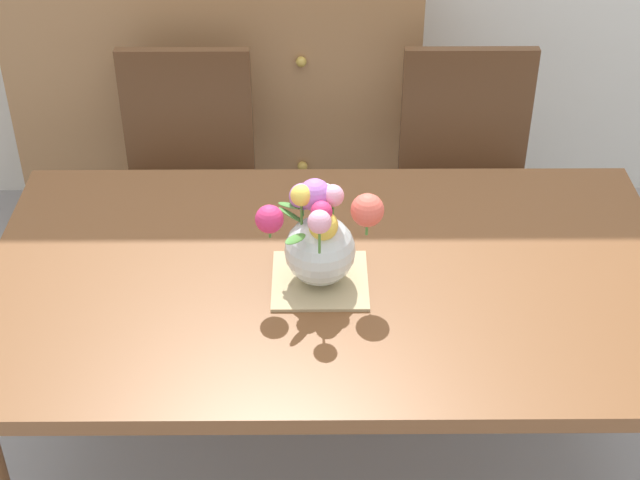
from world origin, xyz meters
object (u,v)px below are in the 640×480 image
(chair_left, at_px, (188,173))
(chair_right, at_px, (466,172))
(dining_table, at_px, (332,301))
(dresser, at_px, (221,106))
(flower_vase, at_px, (320,236))

(chair_left, distance_m, chair_right, 0.90)
(dining_table, relative_size, dresser, 1.18)
(dining_table, height_order, chair_right, chair_right)
(dresser, bearing_deg, dining_table, -73.93)
(chair_right, bearing_deg, flower_vase, 60.86)
(dining_table, distance_m, chair_left, 0.95)
(flower_vase, bearing_deg, chair_right, 60.86)
(dining_table, bearing_deg, flower_vase, -128.94)
(dresser, xyz_separation_m, flower_vase, (0.35, -1.37, 0.37))
(chair_left, distance_m, dresser, 0.51)
(chair_left, bearing_deg, dresser, -97.52)
(dresser, bearing_deg, flower_vase, -75.44)
(chair_right, distance_m, flower_vase, 1.04)
(chair_left, distance_m, flower_vase, 1.02)
(dining_table, distance_m, chair_right, 0.95)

